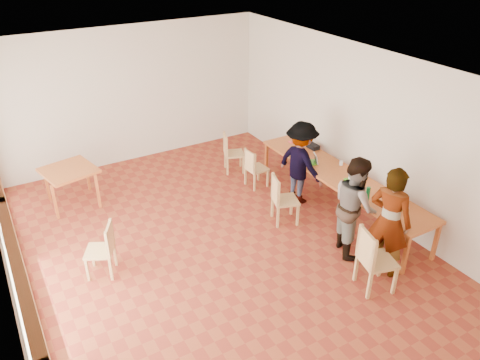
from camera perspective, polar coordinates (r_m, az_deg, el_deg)
name	(u,v)px	position (r m, az deg, el deg)	size (l,w,h in m)	color
ground	(218,247)	(7.97, -2.66, -8.18)	(8.00, 8.00, 0.00)	brown
wall_back	(131,96)	(10.63, -13.15, 9.99)	(6.00, 0.10, 3.00)	beige
wall_front	(426,348)	(4.69, 21.75, -18.44)	(6.00, 0.10, 3.00)	beige
wall_right	(362,130)	(8.82, 14.70, 5.90)	(0.10, 8.00, 3.00)	beige
window_wall	(7,223)	(6.57, -26.52, -4.70)	(0.10, 8.00, 3.00)	white
ceiling	(213,70)	(6.62, -3.25, 13.21)	(6.00, 8.00, 0.04)	white
communal_table	(340,177)	(8.77, 12.13, 0.30)	(0.80, 4.00, 0.75)	#BA5F29
side_table	(69,173)	(9.37, -20.12, 0.81)	(0.90, 0.90, 0.75)	#BA5F29
chair_near	(372,254)	(7.05, 15.79, -8.72)	(0.59, 0.59, 0.54)	#E1B470
chair_mid	(280,195)	(8.33, 4.94, -1.81)	(0.54, 0.54, 0.49)	#E1B470
chair_far	(253,165)	(9.47, 1.63, 1.89)	(0.41, 0.41, 0.44)	#E1B470
chair_empty	(230,149)	(10.09, -1.27, 3.80)	(0.52, 0.52, 0.46)	#E1B470
chair_spare	(105,244)	(7.41, -16.17, -7.55)	(0.55, 0.55, 0.47)	#E1B470
person_near	(389,222)	(7.32, 17.73, -4.86)	(0.66, 0.43, 1.80)	gray
person_mid	(355,206)	(7.69, 13.80, -3.05)	(0.82, 0.64, 1.69)	gray
person_far	(301,163)	(8.91, 7.41, 2.05)	(1.06, 0.61, 1.64)	gray
laptop_near	(401,203)	(8.03, 18.99, -2.65)	(0.29, 0.31, 0.23)	green
laptop_mid	(353,179)	(8.57, 13.65, 0.17)	(0.23, 0.25, 0.19)	green
laptop_far	(314,160)	(9.09, 8.97, 2.39)	(0.27, 0.28, 0.19)	green
yellow_mug	(387,192)	(8.32, 17.46, -1.38)	(0.11, 0.11, 0.09)	#C28B1A
green_bottle	(368,195)	(7.95, 15.30, -1.76)	(0.07, 0.07, 0.28)	#127839
clear_glass	(341,163)	(9.11, 12.23, 2.05)	(0.07, 0.07, 0.09)	silver
condiment_cup	(350,179)	(8.61, 13.30, 0.17)	(0.08, 0.08, 0.06)	white
pink_phone	(290,142)	(9.92, 6.17, 4.60)	(0.05, 0.10, 0.01)	#E73749
black_pouch	(313,146)	(9.70, 8.89, 4.08)	(0.16, 0.26, 0.09)	black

